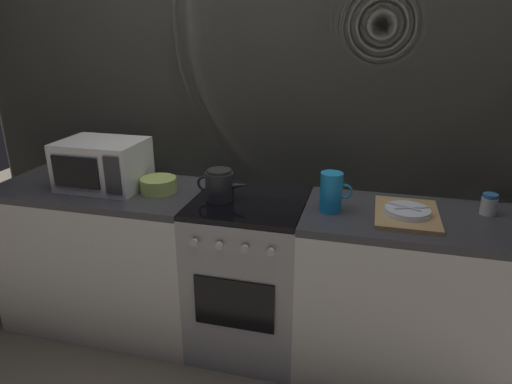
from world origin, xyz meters
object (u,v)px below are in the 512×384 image
Objects in this scene: microwave at (103,164)px; spice_jar at (489,204)px; stove_unit at (250,274)px; kettle at (220,185)px; dish_pile at (407,213)px; mixing_bowl at (158,185)px; pitcher at (331,192)px.

spice_jar is (2.04, 0.12, -0.08)m from microwave.
stove_unit is at bearing 0.23° from microwave.
kettle is 0.71× the size of dish_pile.
mixing_bowl is at bearing -175.95° from spice_jar.
pitcher is 0.50× the size of dish_pile.
microwave is 2.05m from spice_jar.
pitcher reaches higher than spice_jar.
dish_pile is (0.95, 0.01, -0.06)m from kettle.
spice_jar is (0.39, 0.13, 0.03)m from dish_pile.
microwave is 1.66m from dish_pile.
microwave reaches higher than pitcher.
pitcher is 0.38m from dish_pile.
kettle reaches higher than mixing_bowl.
dish_pile is at bearing -0.54° from mixing_bowl.
mixing_bowl is 0.96m from pitcher.
microwave is 2.30× the size of mixing_bowl.
dish_pile is (1.32, -0.01, -0.02)m from mixing_bowl.
dish_pile is 3.81× the size of spice_jar.
pitcher is (0.95, -0.04, 0.06)m from mixing_bowl.
dish_pile is at bearing 3.59° from pitcher.
kettle is 2.71× the size of spice_jar.
dish_pile reaches higher than stove_unit.
microwave reaches higher than spice_jar.
mixing_bowl is at bearing -179.75° from stove_unit.
pitcher is (0.59, -0.01, 0.02)m from kettle.
kettle is (-0.15, -0.03, 0.53)m from stove_unit.
dish_pile is at bearing -160.95° from spice_jar.
microwave is 2.30× the size of pitcher.
kettle is 0.37m from mixing_bowl.
spice_jar is at bearing 5.72° from stove_unit.
kettle is at bearing -1.87° from microwave.
dish_pile is at bearing -1.07° from stove_unit.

